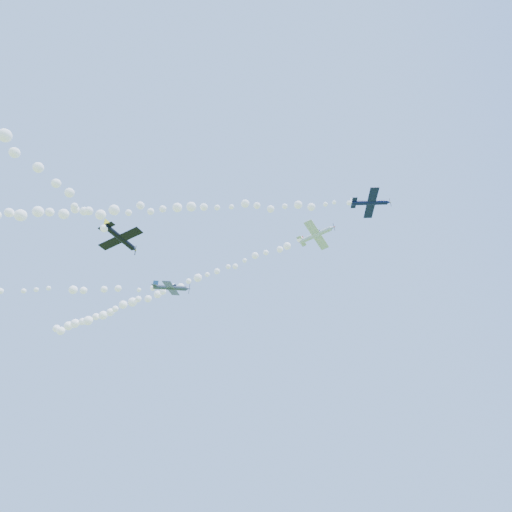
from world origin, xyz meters
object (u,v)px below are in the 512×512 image
at_px(plane_white, 316,235).
at_px(plane_navy, 371,203).
at_px(plane_grey, 171,288).
at_px(plane_black, 120,238).

relative_size(plane_white, plane_navy, 1.16).
xyz_separation_m(plane_navy, plane_grey, (-32.96, -1.79, -8.03)).
bearing_deg(plane_navy, plane_black, -173.94).
bearing_deg(plane_navy, plane_white, 123.53).
relative_size(plane_navy, plane_black, 0.97).
height_order(plane_grey, plane_black, plane_grey).
bearing_deg(plane_black, plane_white, -36.81).
bearing_deg(plane_white, plane_black, -124.45).
bearing_deg(plane_grey, plane_navy, -17.82).
relative_size(plane_white, plane_grey, 1.16).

